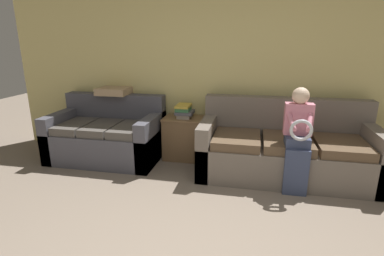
% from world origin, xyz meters
% --- Properties ---
extents(wall_back, '(6.77, 0.06, 2.55)m').
position_xyz_m(wall_back, '(0.00, 2.82, 1.27)').
color(wall_back, '#DBCC7F').
rests_on(wall_back, ground_plane).
extents(couch_main, '(2.14, 0.95, 0.95)m').
position_xyz_m(couch_main, '(0.74, 2.25, 0.33)').
color(couch_main, '#70665B').
rests_on(couch_main, ground_plane).
extents(couch_side, '(1.53, 0.92, 0.90)m').
position_xyz_m(couch_side, '(-1.75, 2.32, 0.32)').
color(couch_side, '#4C4C56').
rests_on(couch_side, ground_plane).
extents(child_left_seated, '(0.31, 0.38, 1.18)m').
position_xyz_m(child_left_seated, '(0.81, 1.85, 0.66)').
color(child_left_seated, '#384260').
rests_on(child_left_seated, ground_plane).
extents(side_shelf, '(0.57, 0.44, 0.61)m').
position_xyz_m(side_shelf, '(-0.65, 2.54, 0.31)').
color(side_shelf, brown).
rests_on(side_shelf, ground_plane).
extents(book_stack, '(0.24, 0.30, 0.19)m').
position_xyz_m(book_stack, '(-0.65, 2.55, 0.70)').
color(book_stack, gray).
rests_on(book_stack, side_shelf).
extents(throw_pillow, '(0.45, 0.45, 0.10)m').
position_xyz_m(throw_pillow, '(-1.73, 2.64, 0.95)').
color(throw_pillow, tan).
rests_on(throw_pillow, couch_side).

